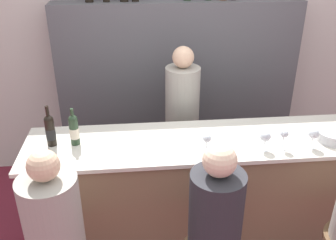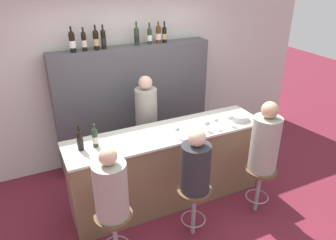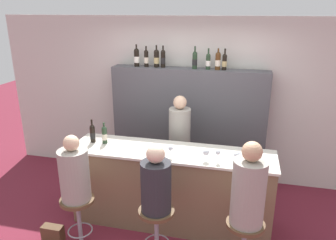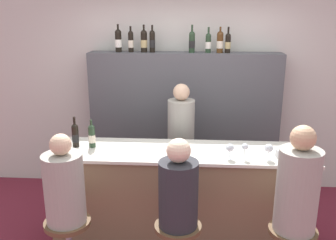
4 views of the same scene
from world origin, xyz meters
The scene contains 26 objects.
ground_plane centered at (0.00, 0.00, 0.00)m, with size 16.00×16.00×0.00m, color maroon.
wall_back centered at (0.00, 1.72, 1.30)m, with size 6.40×0.05×2.60m.
bar_counter centered at (0.00, 0.30, 0.52)m, with size 2.55×0.64×1.04m.
back_bar_cabinet centered at (0.00, 1.49, 0.92)m, with size 2.38×0.28×1.85m.
wine_bottle_counter_0 centered at (-1.06, 0.33, 1.16)m, with size 0.07×0.07×0.31m.
wine_bottle_counter_1 centered at (-0.89, 0.33, 1.15)m, with size 0.07×0.07×0.28m.
wine_bottle_backbar_0 centered at (-0.82, 1.49, 1.99)m, with size 0.08×0.08×0.33m.
wine_bottle_backbar_1 centered at (-0.66, 1.49, 1.98)m, with size 0.07×0.07×0.31m.
wine_bottle_backbar_2 centered at (-0.50, 1.49, 1.99)m, with size 0.08×0.08×0.33m.
wine_bottle_backbar_3 centered at (-0.40, 1.49, 1.98)m, with size 0.07×0.07×0.33m.
wine_bottle_backbar_4 centered at (0.08, 1.49, 1.98)m, with size 0.07×0.07×0.33m.
wine_bottle_backbar_5 centered at (0.28, 1.49, 1.97)m, with size 0.07×0.07×0.30m.
wine_bottle_backbar_6 centered at (0.42, 1.49, 1.98)m, with size 0.08×0.08×0.31m.
wine_bottle_backbar_7 centered at (0.52, 1.49, 1.97)m, with size 0.07×0.07×0.31m.
wine_glass_0 centered at (0.04, 0.12, 1.14)m, with size 0.06×0.06×0.15m.
wine_glass_1 centered at (0.45, 0.12, 1.14)m, with size 0.08×0.08×0.15m.
wine_glass_2 centered at (0.59, 0.12, 1.15)m, with size 0.07×0.07×0.15m.
wine_glass_3 centered at (0.80, 0.12, 1.14)m, with size 0.08×0.08×0.15m.
metal_bowl centered at (1.01, 0.20, 1.07)m, with size 0.24×0.24×0.07m.
bar_stool_left centered at (-0.94, -0.40, 0.51)m, with size 0.39×0.39×0.64m.
guest_seated_left centered at (-0.94, -0.40, 0.97)m, with size 0.33×0.33×0.78m.
bar_stool_middle centered at (0.00, -0.40, 0.51)m, with size 0.39×0.39×0.64m.
guest_seated_middle centered at (0.00, -0.40, 0.97)m, with size 0.32×0.32×0.76m.
bar_stool_right centered at (0.94, -0.40, 0.51)m, with size 0.39×0.39×0.64m.
guest_seated_right centered at (0.94, -0.40, 1.03)m, with size 0.33×0.33×0.89m.
bartender centered at (-0.02, 0.95, 0.73)m, with size 0.31×0.31×1.57m.
Camera 2 is at (-1.54, -2.93, 2.94)m, focal length 35.00 mm.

